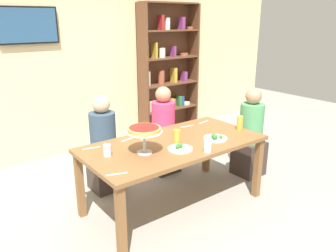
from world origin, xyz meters
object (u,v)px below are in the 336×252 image
Objects in this scene: diner_far_left at (104,150)px; deep_dish_pizza_stand at (144,131)px; television at (28,25)px; cutlery_knife_far at (187,126)px; water_glass_clear_spare at (208,146)px; salad_plate_near_diner at (180,148)px; salad_plate_far_diner at (215,138)px; water_glass_clear_near at (107,150)px; bookshelf at (167,70)px; beer_glass_amber_tall at (240,123)px; cutlery_knife_near at (204,122)px; cutlery_spare_fork at (128,139)px; diner_far_right at (163,136)px; diner_head_east at (250,139)px; dining_table at (174,149)px; cutlery_fork_far at (91,148)px; cutlery_fork_near at (117,174)px; water_glass_clear_far at (144,135)px; beer_glass_amber_short at (177,136)px.

diner_far_left reaches higher than deep_dish_pizza_stand.
cutlery_knife_far is (1.18, -1.79, -1.13)m from television.
salad_plate_near_diner is at bearing 128.84° from water_glass_clear_spare.
salad_plate_far_diner is 2.29× the size of water_glass_clear_near.
salad_plate_far_diner is (-1.04, -2.22, -0.36)m from bookshelf.
beer_glass_amber_tall reaches higher than cutlery_knife_near.
bookshelf reaches higher than cutlery_spare_fork.
cutlery_spare_fork is (-0.78, -0.42, 0.25)m from diner_far_right.
diner_far_left reaches higher than cutlery_spare_fork.
diner_far_right and diner_head_east have the same top height.
deep_dish_pizza_stand reaches higher than cutlery_spare_fork.
water_glass_clear_near is 0.61× the size of cutlery_spare_fork.
cutlery_knife_far is at bearing 130.50° from beer_glass_amber_tall.
television is 1.94m from diner_far_left.
cutlery_fork_far is at bearing 154.50° from dining_table.
cutlery_fork_near is 1.00× the size of cutlery_knife_far.
diner_head_east is at bearing -178.49° from cutlery_fork_far.
water_glass_clear_spare is (-0.31, -0.20, 0.04)m from salad_plate_far_diner.
deep_dish_pizza_stand reaches higher than cutlery_fork_near.
cutlery_fork_near is 1.00× the size of cutlery_fork_far.
water_glass_clear_spare is at bearing -31.83° from water_glass_clear_near.
water_glass_clear_near is (-1.98, 0.07, 0.30)m from diner_head_east.
diner_head_east is 12.21× the size of water_glass_clear_far.
beer_glass_amber_short is (0.42, 0.03, -0.15)m from deep_dish_pizza_stand.
cutlery_knife_far is (0.85, 0.38, -0.22)m from deep_dish_pizza_stand.
diner_far_left is 0.97m from deep_dish_pizza_stand.
cutlery_fork_near is (-0.93, 0.10, -0.06)m from water_glass_clear_spare.
television is 6.51× the size of water_glass_clear_spare.
cutlery_knife_far is (0.05, 0.52, -0.01)m from salad_plate_far_diner.
water_glass_clear_far is (-1.46, 0.25, 0.30)m from diner_head_east.
diner_far_left is at bearing 112.78° from water_glass_clear_far.
cutlery_fork_near is (-0.43, -1.10, 0.25)m from diner_far_left.
salad_plate_near_diner reaches higher than cutlery_knife_far.
television reaches higher than salad_plate_near_diner.
salad_plate_near_diner is 1.79× the size of beer_glass_amber_short.
water_glass_clear_near is 1.17× the size of water_glass_clear_far.
salad_plate_far_diner is at bearing -26.39° from dining_table.
television reaches higher than water_glass_clear_far.
bookshelf is 2.31m from television.
water_glass_clear_far is 0.57m from cutlery_fork_far.
dining_table is 10.47× the size of cutlery_spare_fork.
beer_glass_amber_short is 0.76× the size of cutlery_fork_far.
deep_dish_pizza_stand is at bearing 0.62° from diner_far_left.
salad_plate_near_diner is 1.36× the size of cutlery_knife_near.
diner_far_left is (-1.86, -1.22, -0.62)m from bookshelf.
cutlery_fork_far is (-0.77, 0.38, -0.07)m from beer_glass_amber_short.
bookshelf reaches higher than diner_far_left.
salad_plate_far_diner is (0.81, -0.99, 0.27)m from diner_far_left.
television is 0.66× the size of diner_head_east.
water_glass_clear_far is (0.54, -1.84, -1.09)m from television.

